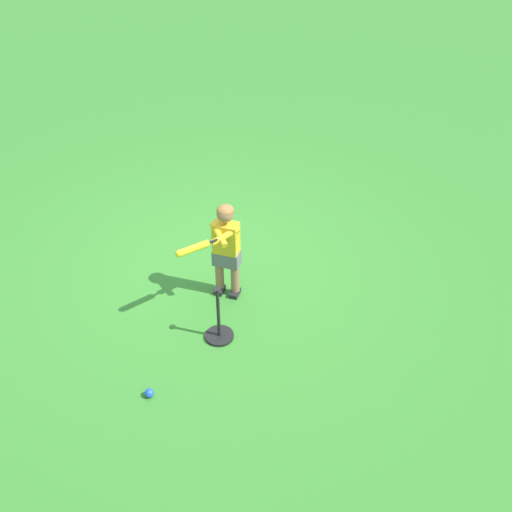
% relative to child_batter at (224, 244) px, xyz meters
% --- Properties ---
extents(ground_plane, '(40.00, 40.00, 0.00)m').
position_rel_child_batter_xyz_m(ground_plane, '(-0.53, -0.11, -0.65)').
color(ground_plane, '#38842D').
extents(child_batter, '(0.57, 0.66, 1.08)m').
position_rel_child_batter_xyz_m(child_batter, '(0.00, 0.00, 0.00)').
color(child_batter, '#232328').
rests_on(child_batter, ground).
extents(play_ball_midfield, '(0.08, 0.08, 0.08)m').
position_rel_child_batter_xyz_m(play_ball_midfield, '(1.28, -0.81, -0.61)').
color(play_ball_midfield, blue).
rests_on(play_ball_midfield, ground).
extents(batting_tee, '(0.28, 0.28, 0.62)m').
position_rel_child_batter_xyz_m(batting_tee, '(0.63, -0.13, -0.55)').
color(batting_tee, black).
rests_on(batting_tee, ground).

